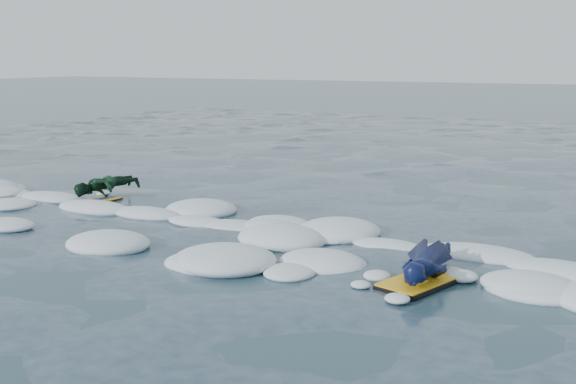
{
  "coord_description": "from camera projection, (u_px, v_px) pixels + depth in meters",
  "views": [
    {
      "loc": [
        4.92,
        -6.93,
        2.36
      ],
      "look_at": [
        0.43,
        1.6,
        0.55
      ],
      "focal_mm": 45.0,
      "sensor_mm": 36.0,
      "label": 1
    }
  ],
  "objects": [
    {
      "name": "foam_band",
      "position": [
        240.0,
        236.0,
        9.61
      ],
      "size": [
        12.0,
        3.1,
        0.3
      ],
      "primitive_type": null,
      "color": "white",
      "rests_on": "ground"
    },
    {
      "name": "ground",
      "position": [
        195.0,
        255.0,
        8.71
      ],
      "size": [
        120.0,
        120.0,
        0.0
      ],
      "primitive_type": "plane",
      "color": "#1C3A44",
      "rests_on": "ground"
    },
    {
      "name": "prone_child_unit",
      "position": [
        106.0,
        189.0,
        11.93
      ],
      "size": [
        0.92,
        1.19,
        0.41
      ],
      "rotation": [
        0.0,
        0.0,
        1.49
      ],
      "color": "black",
      "rests_on": "ground"
    },
    {
      "name": "prone_woman_unit",
      "position": [
        426.0,
        264.0,
        7.69
      ],
      "size": [
        0.76,
        1.5,
        0.36
      ],
      "rotation": [
        0.0,
        0.0,
        1.28
      ],
      "color": "black",
      "rests_on": "ground"
    }
  ]
}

